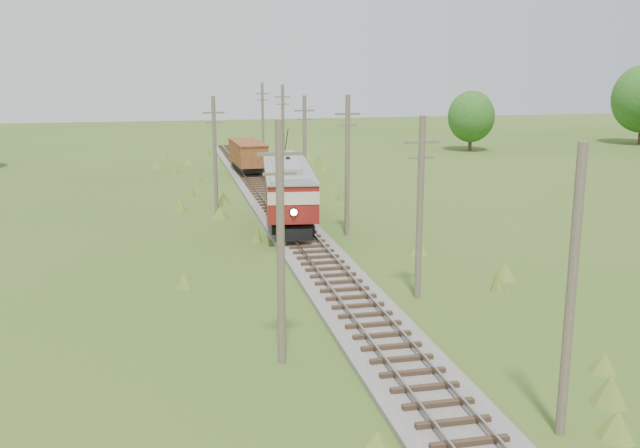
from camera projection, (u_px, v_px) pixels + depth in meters
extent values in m
cube|color=#605B54|center=(290.00, 226.00, 48.37)|extent=(3.60, 96.00, 0.25)
cube|color=#726659|center=(280.00, 221.00, 48.14)|extent=(0.08, 96.00, 0.17)
cube|color=#726659|center=(300.00, 220.00, 48.44)|extent=(0.08, 96.00, 0.17)
cube|color=#2D2116|center=(290.00, 223.00, 48.33)|extent=(2.40, 96.00, 0.16)
cube|color=black|center=(288.00, 211.00, 48.73)|extent=(4.05, 12.25, 0.49)
cube|color=maroon|center=(288.00, 195.00, 48.49)|extent=(4.64, 13.35, 1.20)
cube|color=beige|center=(288.00, 181.00, 48.27)|extent=(4.67, 13.42, 0.76)
cube|color=black|center=(288.00, 181.00, 48.27)|extent=(4.63, 12.84, 0.60)
cube|color=maroon|center=(288.00, 173.00, 48.15)|extent=(4.64, 13.35, 0.33)
cube|color=gray|center=(288.00, 167.00, 48.07)|extent=(4.71, 13.48, 0.41)
cube|color=gray|center=(288.00, 162.00, 47.99)|extent=(2.57, 9.90, 0.44)
sphere|color=#FFF2BF|center=(294.00, 212.00, 42.03)|extent=(0.39, 0.39, 0.39)
cylinder|color=black|center=(286.00, 141.00, 49.62)|extent=(0.69, 5.04, 2.10)
cylinder|color=black|center=(279.00, 228.00, 43.86)|extent=(0.24, 0.88, 0.87)
cylinder|color=black|center=(306.00, 227.00, 44.01)|extent=(0.24, 0.88, 0.87)
cylinder|color=black|center=(274.00, 198.00, 53.47)|extent=(0.24, 0.88, 0.87)
cylinder|color=black|center=(296.00, 198.00, 53.62)|extent=(0.24, 0.88, 0.87)
cube|color=black|center=(248.00, 166.00, 71.15)|extent=(2.46, 7.45, 0.51)
cube|color=#622B17|center=(248.00, 153.00, 70.87)|extent=(3.03, 8.29, 2.04)
cube|color=#622B17|center=(247.00, 142.00, 70.63)|extent=(3.09, 8.45, 0.12)
cylinder|color=black|center=(244.00, 169.00, 68.63)|extent=(0.16, 0.82, 0.82)
cylinder|color=black|center=(260.00, 168.00, 69.02)|extent=(0.16, 0.82, 0.82)
cylinder|color=black|center=(237.00, 162.00, 73.25)|extent=(0.16, 0.82, 0.82)
cylinder|color=black|center=(251.00, 162.00, 73.64)|extent=(0.16, 0.82, 0.82)
cone|color=gray|center=(296.00, 185.00, 61.17)|extent=(3.44, 3.44, 1.29)
cone|color=gray|center=(308.00, 190.00, 60.39)|extent=(1.93, 1.93, 0.75)
cylinder|color=brown|center=(571.00, 295.00, 20.45)|extent=(0.30, 0.30, 8.80)
cylinder|color=brown|center=(420.00, 209.00, 32.90)|extent=(0.30, 0.30, 8.60)
cube|color=brown|center=(422.00, 142.00, 32.22)|extent=(1.60, 0.12, 0.12)
cube|color=brown|center=(422.00, 158.00, 32.37)|extent=(1.20, 0.10, 0.10)
cylinder|color=brown|center=(347.00, 166.00, 45.22)|extent=(0.30, 0.30, 9.00)
cube|color=brown|center=(348.00, 114.00, 44.49)|extent=(1.60, 0.12, 0.12)
cube|color=brown|center=(348.00, 125.00, 44.65)|extent=(1.20, 0.10, 0.10)
cylinder|color=brown|center=(305.00, 148.00, 57.63)|extent=(0.30, 0.30, 8.40)
cube|color=brown|center=(304.00, 111.00, 56.97)|extent=(1.60, 0.12, 0.12)
cube|color=brown|center=(304.00, 119.00, 57.12)|extent=(1.20, 0.10, 0.10)
cylinder|color=brown|center=(283.00, 130.00, 70.04)|extent=(0.30, 0.30, 8.90)
cube|color=brown|center=(283.00, 97.00, 69.33)|extent=(1.60, 0.12, 0.12)
cube|color=brown|center=(283.00, 104.00, 69.48)|extent=(1.20, 0.10, 0.10)
cylinder|color=brown|center=(263.00, 121.00, 82.41)|extent=(0.30, 0.30, 8.70)
cube|color=brown|center=(262.00, 94.00, 81.71)|extent=(1.60, 0.12, 0.12)
cube|color=brown|center=(262.00, 100.00, 81.87)|extent=(1.20, 0.10, 0.10)
cylinder|color=brown|center=(281.00, 245.00, 25.57)|extent=(0.30, 0.30, 9.00)
cube|color=brown|center=(279.00, 154.00, 24.84)|extent=(1.60, 0.12, 0.12)
cube|color=brown|center=(280.00, 174.00, 25.00)|extent=(1.20, 0.10, 0.10)
cylinder|color=brown|center=(215.00, 155.00, 52.23)|extent=(0.30, 0.30, 8.60)
cube|color=brown|center=(214.00, 113.00, 51.54)|extent=(1.60, 0.12, 0.12)
cube|color=brown|center=(214.00, 122.00, 51.70)|extent=(1.20, 0.10, 0.10)
cylinder|color=#38281C|center=(640.00, 131.00, 97.83)|extent=(0.50, 0.50, 3.60)
cylinder|color=#38281C|center=(470.00, 141.00, 90.60)|extent=(0.50, 0.50, 2.52)
ellipsoid|color=#1E5018|center=(471.00, 116.00, 89.92)|extent=(5.88, 5.88, 6.47)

